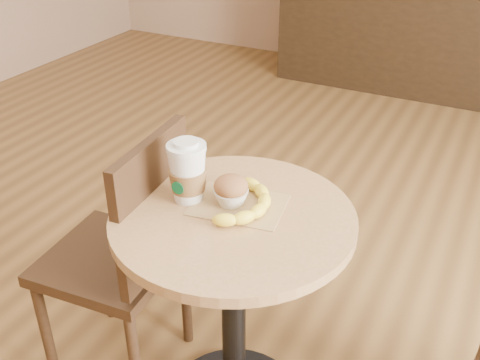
# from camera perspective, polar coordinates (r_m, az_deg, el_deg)

# --- Properties ---
(cafe_table) EXTENTS (0.64, 0.64, 0.75)m
(cafe_table) POSITION_cam_1_polar(r_m,az_deg,el_deg) (1.60, -0.66, -10.64)
(cafe_table) COLOR black
(cafe_table) RESTS_ON ground
(chair_left) EXTENTS (0.42, 0.42, 0.89)m
(chair_left) POSITION_cam_1_polar(r_m,az_deg,el_deg) (1.78, -11.47, -7.18)
(chair_left) COLOR #332012
(chair_left) RESTS_ON ground
(service_counter) EXTENTS (2.30, 0.65, 1.04)m
(service_counter) POSITION_cam_1_polar(r_m,az_deg,el_deg) (4.42, 19.34, 15.15)
(service_counter) COLOR black
(service_counter) RESTS_ON ground
(kraft_bag) EXTENTS (0.26, 0.21, 0.00)m
(kraft_bag) POSITION_cam_1_polar(r_m,az_deg,el_deg) (1.48, -0.15, -2.54)
(kraft_bag) COLOR #9E7B4C
(kraft_bag) RESTS_ON cafe_table
(coffee_cup) EXTENTS (0.10, 0.10, 0.17)m
(coffee_cup) POSITION_cam_1_polar(r_m,az_deg,el_deg) (1.48, -5.34, 0.65)
(coffee_cup) COLOR silver
(coffee_cup) RESTS_ON cafe_table
(muffin) EXTENTS (0.09, 0.09, 0.08)m
(muffin) POSITION_cam_1_polar(r_m,az_deg,el_deg) (1.46, -0.92, -1.07)
(muffin) COLOR silver
(muffin) RESTS_ON kraft_bag
(banana) EXTENTS (0.14, 0.25, 0.03)m
(banana) POSITION_cam_1_polar(r_m,az_deg,el_deg) (1.45, 0.84, -2.43)
(banana) COLOR yellow
(banana) RESTS_ON kraft_bag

